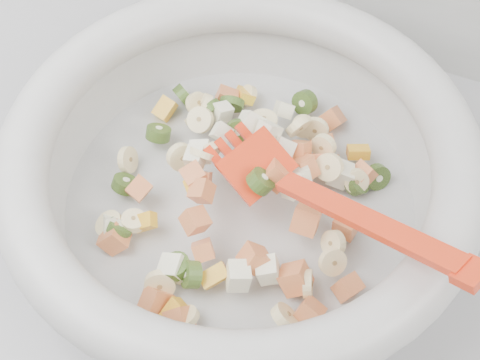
% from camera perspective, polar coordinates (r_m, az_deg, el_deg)
% --- Properties ---
extents(counter, '(2.00, 0.60, 0.90)m').
position_cam_1_polar(counter, '(1.08, -5.92, -13.98)').
color(counter, '#A7A6AC').
rests_on(counter, ground).
extents(mixing_bowl, '(0.43, 0.43, 0.16)m').
position_cam_1_polar(mixing_bowl, '(0.61, 0.02, 0.84)').
color(mixing_bowl, silver).
rests_on(mixing_bowl, counter).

